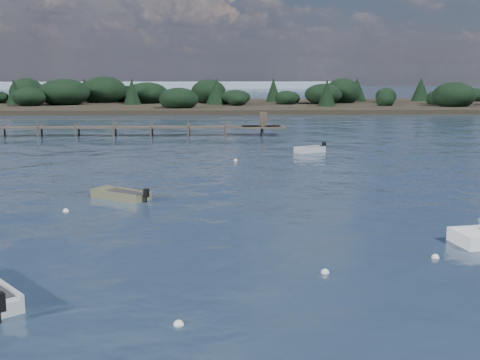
{
  "coord_description": "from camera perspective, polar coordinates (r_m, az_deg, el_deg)",
  "views": [
    {
      "loc": [
        -1.32,
        -21.63,
        7.57
      ],
      "look_at": [
        0.02,
        14.0,
        1.0
      ],
      "focal_mm": 45.0,
      "sensor_mm": 36.0,
      "label": 1
    }
  ],
  "objects": [
    {
      "name": "distant_haze",
      "position": [
        266.9,
        -21.79,
        8.08
      ],
      "size": [
        280.0,
        20.0,
        2.4
      ],
      "primitive_type": "cube",
      "color": "#879CA7",
      "rests_on": "ground"
    },
    {
      "name": "buoy_e",
      "position": [
        50.65,
        -0.41,
        1.85
      ],
      "size": [
        0.32,
        0.32,
        0.32
      ],
      "primitive_type": "sphere",
      "color": "silver",
      "rests_on": "ground"
    },
    {
      "name": "ground",
      "position": [
        81.99,
        -1.23,
        5.14
      ],
      "size": [
        400.0,
        400.0,
        0.0
      ],
      "primitive_type": "plane",
      "color": "#172436",
      "rests_on": "ground"
    },
    {
      "name": "buoy_c",
      "position": [
        33.92,
        -16.19,
        -2.88
      ],
      "size": [
        0.32,
        0.32,
        0.32
      ],
      "primitive_type": "sphere",
      "color": "silver",
      "rests_on": "ground"
    },
    {
      "name": "far_headland",
      "position": [
        124.57,
        10.14,
        7.7
      ],
      "size": [
        190.0,
        40.0,
        5.8
      ],
      "color": "black",
      "rests_on": "ground"
    },
    {
      "name": "buoy_b",
      "position": [
        25.98,
        18.03,
        -7.03
      ],
      "size": [
        0.32,
        0.32,
        0.32
      ],
      "primitive_type": "sphere",
      "color": "silver",
      "rests_on": "ground"
    },
    {
      "name": "jetty",
      "position": [
        72.85,
        -18.49,
        4.72
      ],
      "size": [
        64.5,
        3.2,
        3.4
      ],
      "color": "#453C33",
      "rests_on": "ground"
    },
    {
      "name": "buoy_a",
      "position": [
        18.68,
        -5.85,
        -13.52
      ],
      "size": [
        0.32,
        0.32,
        0.32
      ],
      "primitive_type": "sphere",
      "color": "silver",
      "rests_on": "ground"
    },
    {
      "name": "tender_far_grey_b",
      "position": [
        56.08,
        6.63,
        2.77
      ],
      "size": [
        3.16,
        2.22,
        1.08
      ],
      "color": "#A2A8A9",
      "rests_on": "ground"
    },
    {
      "name": "dinghy_mid_grey",
      "position": [
        36.51,
        -11.25,
        -1.51
      ],
      "size": [
        3.76,
        3.15,
        0.99
      ],
      "color": "#6F6C4A",
      "rests_on": "ground"
    },
    {
      "name": "buoy_extra_a",
      "position": [
        23.19,
        8.06,
        -8.72
      ],
      "size": [
        0.32,
        0.32,
        0.32
      ],
      "primitive_type": "sphere",
      "color": "silver",
      "rests_on": "ground"
    }
  ]
}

